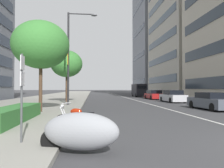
{
  "coord_description": "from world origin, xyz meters",
  "views": [
    {
      "loc": [
        -5.28,
        5.97,
        1.66
      ],
      "look_at": [
        11.7,
        4.42,
        1.99
      ],
      "focal_mm": 34.63,
      "sensor_mm": 36.0,
      "label": 1
    }
  ],
  "objects_px": {
    "street_lamp_with_banners": "(73,50)",
    "street_tree_mid_sidewalk": "(67,64)",
    "street_tree_by_lamp_post": "(41,45)",
    "motorcycle_far_end_row": "(80,131)",
    "motorcycle_second_in_row": "(80,122)",
    "parking_sign_by_curb": "(22,87)",
    "delivery_van_ahead": "(139,90)",
    "car_mid_block_traffic": "(154,95)",
    "car_far_down_avenue": "(173,97)",
    "car_lead_in_lane": "(211,101)"
  },
  "relations": [
    {
      "from": "street_lamp_with_banners",
      "to": "street_tree_mid_sidewalk",
      "type": "distance_m",
      "value": 4.47
    },
    {
      "from": "street_lamp_with_banners",
      "to": "street_tree_by_lamp_post",
      "type": "relative_size",
      "value": 1.46
    },
    {
      "from": "motorcycle_far_end_row",
      "to": "motorcycle_second_in_row",
      "type": "height_order",
      "value": "motorcycle_second_in_row"
    },
    {
      "from": "motorcycle_far_end_row",
      "to": "parking_sign_by_curb",
      "type": "xyz_separation_m",
      "value": [
        0.71,
        1.66,
        1.13
      ]
    },
    {
      "from": "motorcycle_second_in_row",
      "to": "delivery_van_ahead",
      "type": "bearing_deg",
      "value": -81.75
    },
    {
      "from": "motorcycle_far_end_row",
      "to": "street_lamp_with_banners",
      "type": "relative_size",
      "value": 0.25
    },
    {
      "from": "delivery_van_ahead",
      "to": "street_lamp_with_banners",
      "type": "distance_m",
      "value": 25.26
    },
    {
      "from": "motorcycle_second_in_row",
      "to": "street_lamp_with_banners",
      "type": "xyz_separation_m",
      "value": [
        12.26,
        1.38,
        4.8
      ]
    },
    {
      "from": "car_mid_block_traffic",
      "to": "parking_sign_by_curb",
      "type": "distance_m",
      "value": 28.18
    },
    {
      "from": "delivery_van_ahead",
      "to": "street_lamp_with_banners",
      "type": "relative_size",
      "value": 0.69
    },
    {
      "from": "motorcycle_far_end_row",
      "to": "parking_sign_by_curb",
      "type": "distance_m",
      "value": 2.13
    },
    {
      "from": "motorcycle_far_end_row",
      "to": "parking_sign_by_curb",
      "type": "height_order",
      "value": "parking_sign_by_curb"
    },
    {
      "from": "motorcycle_second_in_row",
      "to": "parking_sign_by_curb",
      "type": "height_order",
      "value": "parking_sign_by_curb"
    },
    {
      "from": "car_mid_block_traffic",
      "to": "motorcycle_second_in_row",
      "type": "bearing_deg",
      "value": 157.02
    },
    {
      "from": "car_far_down_avenue",
      "to": "parking_sign_by_curb",
      "type": "distance_m",
      "value": 21.96
    },
    {
      "from": "car_far_down_avenue",
      "to": "street_lamp_with_banners",
      "type": "bearing_deg",
      "value": 110.89
    },
    {
      "from": "motorcycle_second_in_row",
      "to": "street_lamp_with_banners",
      "type": "distance_m",
      "value": 13.23
    },
    {
      "from": "parking_sign_by_curb",
      "to": "delivery_van_ahead",
      "type": "bearing_deg",
      "value": -17.2
    },
    {
      "from": "parking_sign_by_curb",
      "to": "street_lamp_with_banners",
      "type": "height_order",
      "value": "street_lamp_with_banners"
    },
    {
      "from": "motorcycle_far_end_row",
      "to": "delivery_van_ahead",
      "type": "relative_size",
      "value": 0.36
    },
    {
      "from": "delivery_van_ahead",
      "to": "street_lamp_with_banners",
      "type": "xyz_separation_m",
      "value": [
        -22.34,
        11.12,
        3.9
      ]
    },
    {
      "from": "car_lead_in_lane",
      "to": "parking_sign_by_curb",
      "type": "distance_m",
      "value": 14.96
    },
    {
      "from": "motorcycle_second_in_row",
      "to": "parking_sign_by_curb",
      "type": "relative_size",
      "value": 0.81
    },
    {
      "from": "motorcycle_second_in_row",
      "to": "car_lead_in_lane",
      "type": "height_order",
      "value": "car_lead_in_lane"
    },
    {
      "from": "delivery_van_ahead",
      "to": "motorcycle_far_end_row",
      "type": "bearing_deg",
      "value": 166.36
    },
    {
      "from": "parking_sign_by_curb",
      "to": "street_lamp_with_banners",
      "type": "distance_m",
      "value": 14.44
    },
    {
      "from": "motorcycle_far_end_row",
      "to": "motorcycle_second_in_row",
      "type": "relative_size",
      "value": 1.05
    },
    {
      "from": "car_mid_block_traffic",
      "to": "street_tree_by_lamp_post",
      "type": "height_order",
      "value": "street_tree_by_lamp_post"
    },
    {
      "from": "street_tree_by_lamp_post",
      "to": "car_mid_block_traffic",
      "type": "bearing_deg",
      "value": -35.51
    },
    {
      "from": "parking_sign_by_curb",
      "to": "street_tree_mid_sidewalk",
      "type": "xyz_separation_m",
      "value": [
        18.27,
        0.92,
        2.69
      ]
    },
    {
      "from": "motorcycle_second_in_row",
      "to": "street_tree_by_lamp_post",
      "type": "height_order",
      "value": "street_tree_by_lamp_post"
    },
    {
      "from": "motorcycle_far_end_row",
      "to": "delivery_van_ahead",
      "type": "bearing_deg",
      "value": -89.02
    },
    {
      "from": "car_mid_block_traffic",
      "to": "street_tree_mid_sidewalk",
      "type": "distance_m",
      "value": 14.82
    },
    {
      "from": "delivery_van_ahead",
      "to": "car_mid_block_traffic",
      "type": "bearing_deg",
      "value": -178.99
    },
    {
      "from": "parking_sign_by_curb",
      "to": "street_lamp_with_banners",
      "type": "bearing_deg",
      "value": -0.52
    },
    {
      "from": "car_lead_in_lane",
      "to": "delivery_van_ahead",
      "type": "distance_m",
      "value": 26.51
    },
    {
      "from": "motorcycle_far_end_row",
      "to": "delivery_van_ahead",
      "type": "distance_m",
      "value": 38.28
    },
    {
      "from": "street_tree_mid_sidewalk",
      "to": "delivery_van_ahead",
      "type": "bearing_deg",
      "value": -33.95
    },
    {
      "from": "motorcycle_far_end_row",
      "to": "car_far_down_avenue",
      "type": "distance_m",
      "value": 21.75
    },
    {
      "from": "street_tree_by_lamp_post",
      "to": "delivery_van_ahead",
      "type": "bearing_deg",
      "value": -24.07
    },
    {
      "from": "car_lead_in_lane",
      "to": "parking_sign_by_curb",
      "type": "bearing_deg",
      "value": 129.73
    },
    {
      "from": "motorcycle_far_end_row",
      "to": "car_far_down_avenue",
      "type": "xyz_separation_m",
      "value": [
        19.4,
        -9.83,
        0.1
      ]
    },
    {
      "from": "car_mid_block_traffic",
      "to": "street_tree_by_lamp_post",
      "type": "relative_size",
      "value": 0.79
    },
    {
      "from": "motorcycle_second_in_row",
      "to": "car_far_down_avenue",
      "type": "relative_size",
      "value": 0.45
    },
    {
      "from": "car_lead_in_lane",
      "to": "street_lamp_with_banners",
      "type": "relative_size",
      "value": 0.54
    },
    {
      "from": "parking_sign_by_curb",
      "to": "street_tree_mid_sidewalk",
      "type": "distance_m",
      "value": 18.49
    },
    {
      "from": "car_far_down_avenue",
      "to": "parking_sign_by_curb",
      "type": "xyz_separation_m",
      "value": [
        -18.68,
        11.49,
        1.03
      ]
    },
    {
      "from": "motorcycle_second_in_row",
      "to": "car_lead_in_lane",
      "type": "xyz_separation_m",
      "value": [
        8.1,
        -9.7,
        0.2
      ]
    },
    {
      "from": "delivery_van_ahead",
      "to": "parking_sign_by_curb",
      "type": "relative_size",
      "value": 2.37
    },
    {
      "from": "street_lamp_with_banners",
      "to": "motorcycle_far_end_row",
      "type": "bearing_deg",
      "value": -174.05
    }
  ]
}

